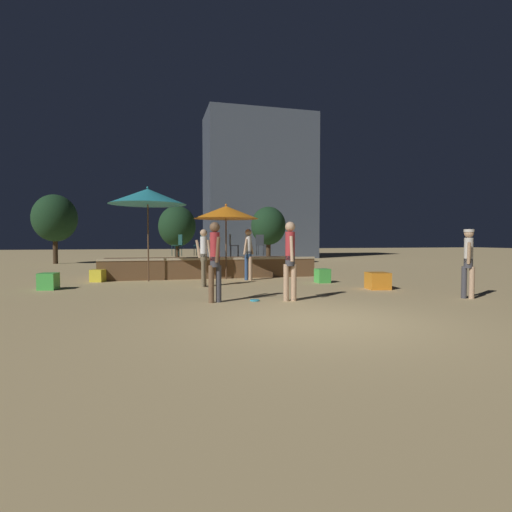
# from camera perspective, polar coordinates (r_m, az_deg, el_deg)

# --- Properties ---
(ground_plane) EXTENTS (120.00, 120.00, 0.00)m
(ground_plane) POSITION_cam_1_polar(r_m,az_deg,el_deg) (7.39, 8.93, -9.13)
(ground_plane) COLOR tan
(wooden_deck) EXTENTS (8.21, 2.89, 0.80)m
(wooden_deck) POSITION_cam_1_polar(r_m,az_deg,el_deg) (16.50, -6.91, -1.55)
(wooden_deck) COLOR brown
(wooden_deck) RESTS_ON ground
(patio_umbrella_0) EXTENTS (2.40, 2.40, 2.81)m
(patio_umbrella_0) POSITION_cam_1_polar(r_m,az_deg,el_deg) (14.99, -4.31, 6.23)
(patio_umbrella_0) COLOR brown
(patio_umbrella_0) RESTS_ON ground
(patio_umbrella_1) EXTENTS (2.68, 2.68, 3.34)m
(patio_umbrella_1) POSITION_cam_1_polar(r_m,az_deg,el_deg) (14.61, -15.22, 8.18)
(patio_umbrella_1) COLOR brown
(patio_umbrella_1) RESTS_ON ground
(cube_seat_0) EXTENTS (0.69, 0.69, 0.50)m
(cube_seat_0) POSITION_cam_1_polar(r_m,az_deg,el_deg) (12.45, 17.00, -3.40)
(cube_seat_0) COLOR orange
(cube_seat_0) RESTS_ON ground
(cube_seat_1) EXTENTS (0.45, 0.45, 0.48)m
(cube_seat_1) POSITION_cam_1_polar(r_m,az_deg,el_deg) (13.86, 9.47, -2.80)
(cube_seat_1) COLOR #4CC651
(cube_seat_1) RESTS_ON ground
(cube_seat_2) EXTENTS (0.55, 0.55, 0.49)m
(cube_seat_2) POSITION_cam_1_polar(r_m,az_deg,el_deg) (13.25, -27.54, -3.23)
(cube_seat_2) COLOR #4CC651
(cube_seat_2) RESTS_ON ground
(cube_seat_3) EXTENTS (0.59, 0.59, 0.43)m
(cube_seat_3) POSITION_cam_1_polar(r_m,az_deg,el_deg) (15.03, -21.58, -2.62)
(cube_seat_3) COLOR yellow
(cube_seat_3) RESTS_ON ground
(person_0) EXTENTS (0.52, 0.30, 1.80)m
(person_0) POSITION_cam_1_polar(r_m,az_deg,el_deg) (12.59, -7.47, 0.14)
(person_0) COLOR #72664C
(person_0) RESTS_ON ground
(person_1) EXTENTS (0.31, 0.57, 1.90)m
(person_1) POSITION_cam_1_polar(r_m,az_deg,el_deg) (9.57, 4.89, -0.06)
(person_1) COLOR tan
(person_1) RESTS_ON ground
(person_2) EXTENTS (0.42, 0.48, 1.74)m
(person_2) POSITION_cam_1_polar(r_m,az_deg,el_deg) (11.25, 28.07, -0.42)
(person_2) COLOR tan
(person_2) RESTS_ON ground
(person_3) EXTENTS (0.31, 0.58, 1.88)m
(person_3) POSITION_cam_1_polar(r_m,az_deg,el_deg) (9.34, -5.90, -0.22)
(person_3) COLOR brown
(person_3) RESTS_ON ground
(person_4) EXTENTS (0.50, 0.45, 1.86)m
(person_4) POSITION_cam_1_polar(r_m,az_deg,el_deg) (14.45, -1.09, 0.62)
(person_4) COLOR #2D4C7F
(person_4) RESTS_ON ground
(bistro_chair_0) EXTENTS (0.42, 0.42, 0.90)m
(bistro_chair_0) POSITION_cam_1_polar(r_m,az_deg,el_deg) (17.31, -7.92, 1.87)
(bistro_chair_0) COLOR #1E4C47
(bistro_chair_0) RESTS_ON wooden_deck
(bistro_chair_1) EXTENTS (0.47, 0.47, 0.90)m
(bistro_chair_1) POSITION_cam_1_polar(r_m,az_deg,el_deg) (17.28, 0.62, 1.89)
(bistro_chair_1) COLOR #2D3338
(bistro_chair_1) RESTS_ON wooden_deck
(bistro_chair_2) EXTENTS (0.43, 0.42, 0.90)m
(bistro_chair_2) POSITION_cam_1_polar(r_m,az_deg,el_deg) (16.07, -3.43, 1.85)
(bistro_chair_2) COLOR #47474C
(bistro_chair_2) RESTS_ON wooden_deck
(bistro_chair_3) EXTENTS (0.45, 0.44, 0.90)m
(bistro_chair_3) POSITION_cam_1_polar(r_m,az_deg,el_deg) (17.02, -10.98, 1.84)
(bistro_chair_3) COLOR #1E4C47
(bistro_chair_3) RESTS_ON wooden_deck
(frisbee_disc) EXTENTS (0.23, 0.23, 0.03)m
(frisbee_disc) POSITION_cam_1_polar(r_m,az_deg,el_deg) (9.60, -0.19, -6.35)
(frisbee_disc) COLOR #33B2D8
(frisbee_disc) RESTS_ON ground
(background_tree_0) EXTENTS (2.37, 2.37, 3.66)m
(background_tree_0) POSITION_cam_1_polar(r_m,az_deg,el_deg) (26.09, -11.21, 4.18)
(background_tree_0) COLOR #3D2B1C
(background_tree_0) RESTS_ON ground
(background_tree_1) EXTENTS (2.62, 2.62, 4.25)m
(background_tree_1) POSITION_cam_1_polar(r_m,az_deg,el_deg) (27.51, -26.81, 4.83)
(background_tree_1) COLOR #3D2B1C
(background_tree_1) RESTS_ON ground
(background_tree_2) EXTENTS (2.12, 2.12, 3.50)m
(background_tree_2) POSITION_cam_1_polar(r_m,az_deg,el_deg) (24.50, 1.78, 4.30)
(background_tree_2) COLOR #3D2B1C
(background_tree_2) RESTS_ON ground
(distant_building) EXTENTS (8.80, 4.63, 11.70)m
(distant_building) POSITION_cam_1_polar(r_m,az_deg,el_deg) (33.52, 0.46, 9.81)
(distant_building) COLOR #4C5666
(distant_building) RESTS_ON ground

